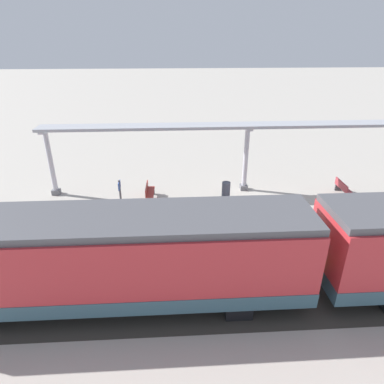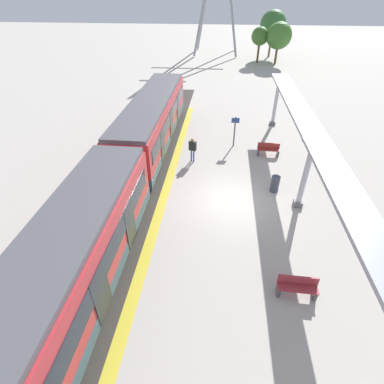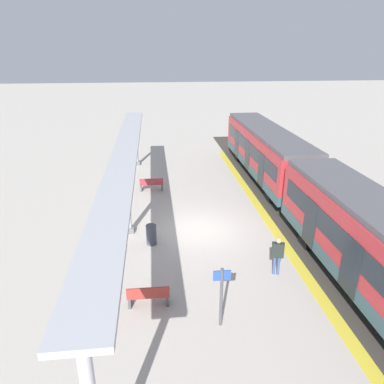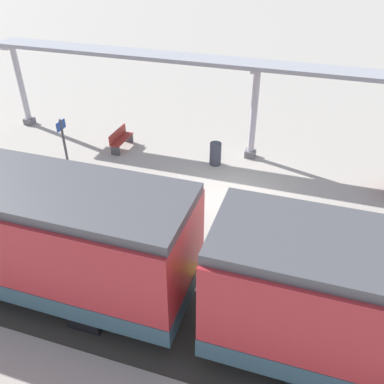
{
  "view_description": "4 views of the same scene",
  "coord_description": "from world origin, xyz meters",
  "px_view_note": "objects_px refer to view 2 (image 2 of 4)",
  "views": [
    {
      "loc": [
        -14.65,
        4.12,
        8.51
      ],
      "look_at": [
        0.03,
        3.25,
        1.57
      ],
      "focal_mm": 30.99,
      "sensor_mm": 36.0,
      "label": 1
    },
    {
      "loc": [
        -0.83,
        -12.97,
        9.7
      ],
      "look_at": [
        -2.06,
        -1.03,
        1.15
      ],
      "focal_mm": 27.23,
      "sensor_mm": 36.0,
      "label": 2
    },
    {
      "loc": [
        2.17,
        16.11,
        8.54
      ],
      "look_at": [
        0.26,
        -1.49,
        1.49
      ],
      "focal_mm": 33.65,
      "sensor_mm": 36.0,
      "label": 3
    },
    {
      "loc": [
        -12.12,
        -2.52,
        8.56
      ],
      "look_at": [
        -2.23,
        0.67,
        1.65
      ],
      "focal_mm": 38.31,
      "sensor_mm": 36.0,
      "label": 4
    }
  ],
  "objects_px": {
    "canopy_pillar_second": "(305,175)",
    "passenger_waiting_near_edge": "(193,147)",
    "bench_near_end": "(268,149)",
    "canopy_pillar_third": "(276,102)",
    "trash_bin": "(275,184)",
    "train_near_carriage": "(61,286)",
    "bench_mid_platform": "(297,286)",
    "train_far_carriage": "(153,121)",
    "platform_info_sign": "(235,129)"
  },
  "relations": [
    {
      "from": "train_far_carriage",
      "to": "bench_mid_platform",
      "type": "height_order",
      "value": "train_far_carriage"
    },
    {
      "from": "bench_near_end",
      "to": "passenger_waiting_near_edge",
      "type": "relative_size",
      "value": 0.9
    },
    {
      "from": "bench_mid_platform",
      "to": "passenger_waiting_near_edge",
      "type": "distance_m",
      "value": 11.09
    },
    {
      "from": "canopy_pillar_third",
      "to": "bench_mid_platform",
      "type": "bearing_deg",
      "value": -93.85
    },
    {
      "from": "canopy_pillar_second",
      "to": "bench_mid_platform",
      "type": "distance_m",
      "value": 5.93
    },
    {
      "from": "train_near_carriage",
      "to": "passenger_waiting_near_edge",
      "type": "relative_size",
      "value": 8.05
    },
    {
      "from": "trash_bin",
      "to": "bench_mid_platform",
      "type": "bearing_deg",
      "value": -90.28
    },
    {
      "from": "trash_bin",
      "to": "passenger_waiting_near_edge",
      "type": "xyz_separation_m",
      "value": [
        -5.01,
        3.0,
        0.55
      ]
    },
    {
      "from": "train_far_carriage",
      "to": "trash_bin",
      "type": "relative_size",
      "value": 13.72
    },
    {
      "from": "train_far_carriage",
      "to": "platform_info_sign",
      "type": "distance_m",
      "value": 5.84
    },
    {
      "from": "bench_mid_platform",
      "to": "canopy_pillar_third",
      "type": "bearing_deg",
      "value": 86.15
    },
    {
      "from": "canopy_pillar_third",
      "to": "trash_bin",
      "type": "height_order",
      "value": "canopy_pillar_third"
    },
    {
      "from": "canopy_pillar_second",
      "to": "passenger_waiting_near_edge",
      "type": "relative_size",
      "value": 2.33
    },
    {
      "from": "canopy_pillar_second",
      "to": "canopy_pillar_third",
      "type": "bearing_deg",
      "value": 90.0
    },
    {
      "from": "train_far_carriage",
      "to": "bench_near_end",
      "type": "xyz_separation_m",
      "value": [
        8.17,
        -0.8,
        -1.39
      ]
    },
    {
      "from": "train_near_carriage",
      "to": "canopy_pillar_second",
      "type": "relative_size",
      "value": 3.45
    },
    {
      "from": "train_far_carriage",
      "to": "trash_bin",
      "type": "distance_m",
      "value": 9.69
    },
    {
      "from": "platform_info_sign",
      "to": "passenger_waiting_near_edge",
      "type": "xyz_separation_m",
      "value": [
        -2.77,
        -2.62,
        -0.29
      ]
    },
    {
      "from": "bench_near_end",
      "to": "platform_info_sign",
      "type": "distance_m",
      "value": 2.8
    },
    {
      "from": "train_far_carriage",
      "to": "bench_mid_platform",
      "type": "relative_size",
      "value": 8.88
    },
    {
      "from": "train_near_carriage",
      "to": "bench_mid_platform",
      "type": "xyz_separation_m",
      "value": [
        8.02,
        1.87,
        -1.39
      ]
    },
    {
      "from": "bench_mid_platform",
      "to": "trash_bin",
      "type": "xyz_separation_m",
      "value": [
        0.03,
        6.89,
        0.05
      ]
    },
    {
      "from": "train_near_carriage",
      "to": "canopy_pillar_second",
      "type": "height_order",
      "value": "canopy_pillar_second"
    },
    {
      "from": "train_near_carriage",
      "to": "bench_mid_platform",
      "type": "relative_size",
      "value": 8.88
    },
    {
      "from": "canopy_pillar_second",
      "to": "bench_mid_platform",
      "type": "height_order",
      "value": "canopy_pillar_second"
    },
    {
      "from": "bench_near_end",
      "to": "platform_info_sign",
      "type": "height_order",
      "value": "platform_info_sign"
    },
    {
      "from": "train_far_carriage",
      "to": "passenger_waiting_near_edge",
      "type": "relative_size",
      "value": 8.05
    },
    {
      "from": "passenger_waiting_near_edge",
      "to": "train_near_carriage",
      "type": "bearing_deg",
      "value": -104.48
    },
    {
      "from": "canopy_pillar_second",
      "to": "canopy_pillar_third",
      "type": "height_order",
      "value": "same"
    },
    {
      "from": "train_near_carriage",
      "to": "bench_near_end",
      "type": "relative_size",
      "value": 8.91
    },
    {
      "from": "train_near_carriage",
      "to": "trash_bin",
      "type": "relative_size",
      "value": 13.72
    },
    {
      "from": "canopy_pillar_second",
      "to": "bench_near_end",
      "type": "distance_m",
      "value": 5.97
    },
    {
      "from": "passenger_waiting_near_edge",
      "to": "train_far_carriage",
      "type": "bearing_deg",
      "value": 143.96
    },
    {
      "from": "bench_near_end",
      "to": "passenger_waiting_near_edge",
      "type": "xyz_separation_m",
      "value": [
        -5.13,
        -1.41,
        0.6
      ]
    },
    {
      "from": "bench_near_end",
      "to": "trash_bin",
      "type": "relative_size",
      "value": 1.54
    },
    {
      "from": "bench_near_end",
      "to": "canopy_pillar_third",
      "type": "bearing_deg",
      "value": 80.03
    },
    {
      "from": "train_near_carriage",
      "to": "platform_info_sign",
      "type": "distance_m",
      "value": 15.53
    },
    {
      "from": "canopy_pillar_third",
      "to": "bench_near_end",
      "type": "relative_size",
      "value": 2.58
    },
    {
      "from": "bench_near_end",
      "to": "trash_bin",
      "type": "bearing_deg",
      "value": -91.6
    },
    {
      "from": "train_far_carriage",
      "to": "canopy_pillar_third",
      "type": "bearing_deg",
      "value": 27.42
    },
    {
      "from": "trash_bin",
      "to": "platform_info_sign",
      "type": "relative_size",
      "value": 0.44
    },
    {
      "from": "platform_info_sign",
      "to": "passenger_waiting_near_edge",
      "type": "relative_size",
      "value": 1.32
    },
    {
      "from": "platform_info_sign",
      "to": "passenger_waiting_near_edge",
      "type": "bearing_deg",
      "value": -136.53
    },
    {
      "from": "train_far_carriage",
      "to": "canopy_pillar_second",
      "type": "bearing_deg",
      "value": -35.35
    },
    {
      "from": "train_near_carriage",
      "to": "bench_near_end",
      "type": "bearing_deg",
      "value": 58.19
    },
    {
      "from": "trash_bin",
      "to": "bench_near_end",
      "type": "bearing_deg",
      "value": 88.4
    },
    {
      "from": "canopy_pillar_second",
      "to": "passenger_waiting_near_edge",
      "type": "distance_m",
      "value": 7.52
    },
    {
      "from": "canopy_pillar_second",
      "to": "passenger_waiting_near_edge",
      "type": "bearing_deg",
      "value": 145.0
    },
    {
      "from": "bench_mid_platform",
      "to": "passenger_waiting_near_edge",
      "type": "xyz_separation_m",
      "value": [
        -4.98,
        9.9,
        0.6
      ]
    },
    {
      "from": "train_near_carriage",
      "to": "passenger_waiting_near_edge",
      "type": "distance_m",
      "value": 12.18
    }
  ]
}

